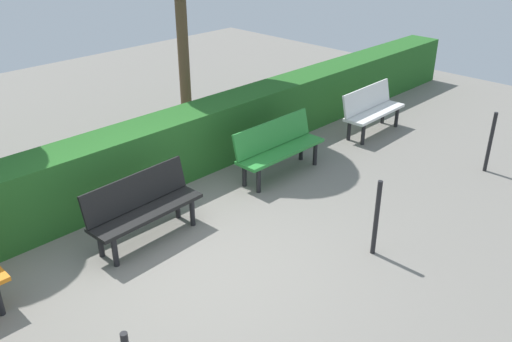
# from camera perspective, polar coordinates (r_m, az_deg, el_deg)

# --- Properties ---
(ground_plane) EXTENTS (19.70, 19.70, 0.00)m
(ground_plane) POSITION_cam_1_polar(r_m,az_deg,el_deg) (6.69, -6.47, -9.42)
(ground_plane) COLOR gray
(bench_white) EXTENTS (1.49, 0.50, 0.86)m
(bench_white) POSITION_cam_1_polar(r_m,az_deg,el_deg) (10.37, 12.05, 6.48)
(bench_white) COLOR white
(bench_white) RESTS_ON ground_plane
(bench_green) EXTENTS (1.64, 0.47, 0.86)m
(bench_green) POSITION_cam_1_polar(r_m,az_deg,el_deg) (8.52, 2.32, 2.68)
(bench_green) COLOR #2D8C38
(bench_green) RESTS_ON ground_plane
(bench_black) EXTENTS (1.55, 0.54, 0.86)m
(bench_black) POSITION_cam_1_polar(r_m,az_deg,el_deg) (6.98, -11.81, -3.54)
(bench_black) COLOR black
(bench_black) RESTS_ON ground_plane
(hedge_row) EXTENTS (15.70, 0.70, 1.00)m
(hedge_row) POSITION_cam_1_polar(r_m,az_deg,el_deg) (8.44, -9.48, 2.21)
(hedge_row) COLOR #266023
(hedge_row) RESTS_ON ground_plane
(railing_post_near) EXTENTS (0.06, 0.06, 1.00)m
(railing_post_near) POSITION_cam_1_polar(r_m,az_deg,el_deg) (9.36, 23.39, 2.79)
(railing_post_near) COLOR black
(railing_post_near) RESTS_ON ground_plane
(railing_post_mid) EXTENTS (0.06, 0.06, 1.00)m
(railing_post_mid) POSITION_cam_1_polar(r_m,az_deg,el_deg) (6.69, 12.53, -4.85)
(railing_post_mid) COLOR black
(railing_post_mid) RESTS_ON ground_plane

